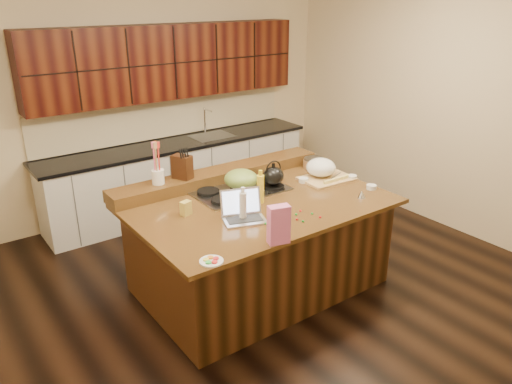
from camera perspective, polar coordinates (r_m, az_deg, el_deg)
room at (r=4.57m, az=0.37°, el=3.88°), size 5.52×5.02×2.72m
island at (r=4.92m, az=0.34°, el=-5.97°), size 2.40×1.60×0.92m
back_ledge at (r=5.24m, az=-4.18°, el=1.95°), size 2.40×0.30×0.12m
cooktop at (r=4.94m, az=-1.70°, el=0.18°), size 0.92×0.52×0.05m
back_counter at (r=6.65m, az=-9.01°, el=6.12°), size 3.70×0.66×2.40m
kettle at (r=4.97m, az=1.99°, el=1.83°), size 0.27×0.27×0.19m
green_bowl at (r=4.90m, az=-1.72°, el=1.50°), size 0.39×0.39×0.18m
laptop at (r=4.35m, az=-1.53°, el=-2.23°), size 0.43×0.39×0.25m
oil_bottle at (r=4.65m, az=0.51°, el=0.34°), size 0.09×0.09×0.27m
vinegar_bottle at (r=4.31m, az=-1.51°, el=-1.63°), size 0.08×0.08×0.25m
wooden_tray at (r=5.32m, az=7.59°, el=2.52°), size 0.56×0.44×0.22m
ramekin_a at (r=5.14m, az=13.05°, el=0.56°), size 0.10×0.10×0.04m
ramekin_b at (r=5.37m, az=10.91°, el=1.66°), size 0.13×0.13×0.04m
ramekin_c at (r=5.22m, az=5.45°, el=1.37°), size 0.13×0.13×0.04m
strainer_bowl at (r=5.66m, az=6.60°, el=3.24°), size 0.27×0.27×0.09m
kitchen_timer at (r=4.91m, az=11.96°, el=-0.24°), size 0.10×0.10×0.07m
pink_bag at (r=3.90m, az=2.62°, el=-3.74°), size 0.19×0.13×0.32m
candy_plate at (r=3.71m, az=-5.12°, el=-7.89°), size 0.24×0.24×0.01m
package_box at (r=4.46m, az=-8.02°, el=-1.84°), size 0.11×0.09×0.13m
utensil_crock at (r=4.89m, az=-11.13°, el=1.71°), size 0.15×0.15×0.14m
knife_block at (r=4.98m, az=-8.44°, el=2.85°), size 0.19×0.22×0.23m
gumdrop_0 at (r=4.41m, az=7.35°, el=-2.86°), size 0.02×0.02×0.02m
gumdrop_1 at (r=4.47m, az=6.42°, el=-2.46°), size 0.02×0.02×0.02m
gumdrop_2 at (r=4.43m, az=3.70°, el=-2.61°), size 0.02×0.02×0.02m
gumdrop_3 at (r=4.26m, az=1.06°, el=-3.63°), size 0.02×0.02×0.02m
gumdrop_4 at (r=4.35m, az=4.70°, el=-3.13°), size 0.02×0.02×0.02m
gumdrop_5 at (r=4.45m, az=4.62°, el=-2.55°), size 0.02×0.02×0.02m
gumdrop_6 at (r=4.26m, az=3.56°, el=-3.68°), size 0.02×0.02×0.02m
gumdrop_7 at (r=4.34m, az=3.31°, el=-3.17°), size 0.02×0.02×0.02m
gumdrop_8 at (r=4.52m, az=5.10°, el=-2.15°), size 0.02×0.02×0.02m
gumdrop_9 at (r=4.32m, az=5.39°, el=-3.34°), size 0.02×0.02×0.02m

